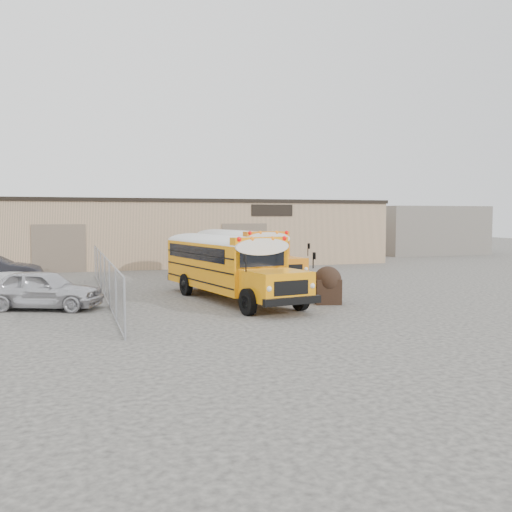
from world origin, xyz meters
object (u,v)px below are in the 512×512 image
object	(u,v)px
car_silver	(43,289)
car_white	(22,289)
tarp_bundle	(328,285)
school_bus_right	(205,246)
school_bus_left	(179,254)

from	to	relation	value
car_silver	car_white	world-z (taller)	car_silver
tarp_bundle	car_white	world-z (taller)	tarp_bundle
school_bus_right	car_silver	world-z (taller)	school_bus_right
tarp_bundle	car_silver	bearing A→B (deg)	168.89
school_bus_right	car_white	distance (m)	14.75
school_bus_left	tarp_bundle	bearing A→B (deg)	-60.67
school_bus_right	car_silver	size ratio (longest dim) A/B	2.20
car_silver	school_bus_left	bearing A→B (deg)	-23.96
school_bus_right	car_silver	xyz separation A→B (m)	(-9.07, -11.97, -0.86)
tarp_bundle	car_silver	distance (m)	10.96
school_bus_right	car_white	xyz separation A→B (m)	(-9.88, -10.91, -0.95)
car_silver	car_white	size ratio (longest dim) A/B	0.97
tarp_bundle	car_white	bearing A→B (deg)	164.67
school_bus_left	car_white	world-z (taller)	school_bus_left
school_bus_left	car_silver	xyz separation A→B (m)	(-6.25, -5.90, -0.83)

